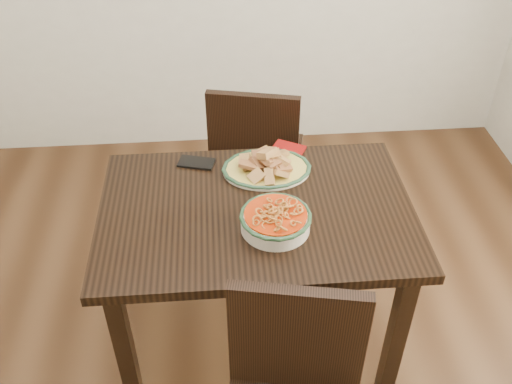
{
  "coord_description": "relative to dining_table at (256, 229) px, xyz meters",
  "views": [
    {
      "loc": [
        -0.09,
        -1.46,
        2.11
      ],
      "look_at": [
        0.04,
        0.16,
        0.81
      ],
      "focal_mm": 40.0,
      "sensor_mm": 36.0,
      "label": 1
    }
  ],
  "objects": [
    {
      "name": "napkin",
      "position": [
        0.16,
        0.36,
        0.11
      ],
      "size": [
        0.17,
        0.16,
        0.01
      ],
      "primitive_type": "cube",
      "rotation": [
        0.0,
        0.0,
        -0.5
      ],
      "color": "maroon",
      "rests_on": "dining_table"
    },
    {
      "name": "fish_plate",
      "position": [
        0.06,
        0.22,
        0.15
      ],
      "size": [
        0.35,
        0.27,
        0.11
      ],
      "color": "beige",
      "rests_on": "dining_table"
    },
    {
      "name": "chair_far",
      "position": [
        0.06,
        0.7,
        -0.15
      ],
      "size": [
        0.5,
        0.5,
        0.89
      ],
      "rotation": [
        0.0,
        0.0,
        2.92
      ],
      "color": "black",
      "rests_on": "ground"
    },
    {
      "name": "noodle_bowl",
      "position": [
        0.06,
        -0.11,
        0.15
      ],
      "size": [
        0.25,
        0.25,
        0.08
      ],
      "color": "beige",
      "rests_on": "dining_table"
    },
    {
      "name": "floor",
      "position": [
        -0.04,
        -0.14,
        -0.65
      ],
      "size": [
        3.5,
        3.5,
        0.0
      ],
      "primitive_type": "plane",
      "color": "#3A2212",
      "rests_on": "ground"
    },
    {
      "name": "dining_table",
      "position": [
        0.0,
        0.0,
        0.0
      ],
      "size": [
        1.16,
        0.77,
        0.75
      ],
      "color": "black",
      "rests_on": "ground"
    },
    {
      "name": "smartphone",
      "position": [
        -0.22,
        0.3,
        0.11
      ],
      "size": [
        0.16,
        0.11,
        0.01
      ],
      "primitive_type": "cube",
      "rotation": [
        0.0,
        0.0,
        -0.27
      ],
      "color": "black",
      "rests_on": "dining_table"
    }
  ]
}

